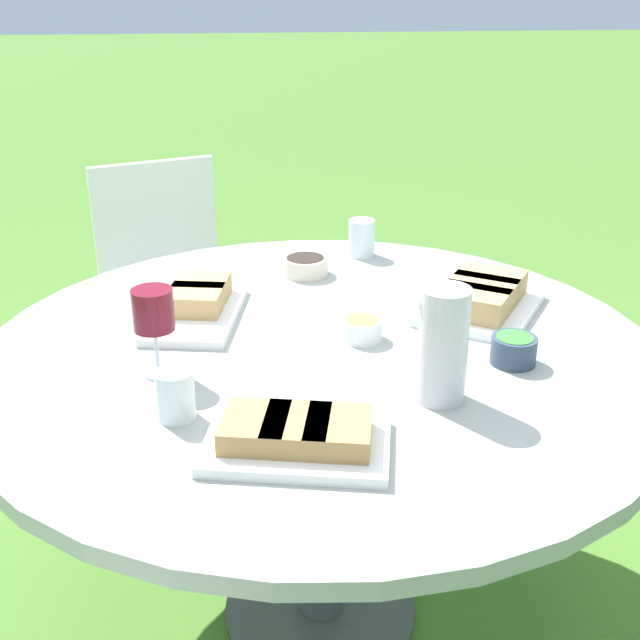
# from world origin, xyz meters

# --- Properties ---
(ground_plane) EXTENTS (40.00, 40.00, 0.00)m
(ground_plane) POSITION_xyz_m (0.00, 0.00, 0.00)
(ground_plane) COLOR #4C7A2D
(dining_table) EXTENTS (1.47, 1.47, 0.75)m
(dining_table) POSITION_xyz_m (0.00, 0.00, 0.66)
(dining_table) COLOR #4C4C51
(dining_table) RESTS_ON ground_plane
(chair_near_right) EXTENTS (0.56, 0.54, 0.89)m
(chair_near_right) POSITION_xyz_m (0.41, -1.14, 0.52)
(chair_near_right) COLOR white
(chair_near_right) RESTS_ON ground_plane
(water_pitcher) EXTENTS (0.10, 0.09, 0.22)m
(water_pitcher) POSITION_xyz_m (-0.20, 0.26, 0.86)
(water_pitcher) COLOR silver
(water_pitcher) RESTS_ON dining_table
(wine_glass) EXTENTS (0.08, 0.08, 0.18)m
(wine_glass) POSITION_xyz_m (0.34, 0.10, 0.89)
(wine_glass) COLOR silver
(wine_glass) RESTS_ON dining_table
(platter_bread_main) EXTENTS (0.25, 0.37, 0.07)m
(platter_bread_main) POSITION_xyz_m (0.27, -0.20, 0.78)
(platter_bread_main) COLOR white
(platter_bread_main) RESTS_ON dining_table
(platter_charcuterie) EXTENTS (0.35, 0.26, 0.06)m
(platter_charcuterie) POSITION_xyz_m (0.08, 0.41, 0.78)
(platter_charcuterie) COLOR white
(platter_charcuterie) RESTS_ON dining_table
(platter_sandwich_side) EXTENTS (0.37, 0.40, 0.08)m
(platter_sandwich_side) POSITION_xyz_m (-0.40, -0.14, 0.79)
(platter_sandwich_side) COLOR white
(platter_sandwich_side) RESTS_ON dining_table
(bowl_fries) EXTENTS (0.09, 0.09, 0.05)m
(bowl_fries) POSITION_xyz_m (-0.09, -0.02, 0.78)
(bowl_fries) COLOR white
(bowl_fries) RESTS_ON dining_table
(bowl_salad) EXTENTS (0.09, 0.09, 0.06)m
(bowl_salad) POSITION_xyz_m (-0.39, 0.13, 0.78)
(bowl_salad) COLOR #334256
(bowl_salad) RESTS_ON dining_table
(bowl_olives) EXTENTS (0.12, 0.12, 0.05)m
(bowl_olives) POSITION_xyz_m (-0.01, -0.44, 0.78)
(bowl_olives) COLOR beige
(bowl_olives) RESTS_ON dining_table
(cup_water_near) EXTENTS (0.07, 0.07, 0.09)m
(cup_water_near) POSITION_xyz_m (0.29, 0.27, 0.80)
(cup_water_near) COLOR silver
(cup_water_near) RESTS_ON dining_table
(cup_water_far) EXTENTS (0.07, 0.07, 0.10)m
(cup_water_far) POSITION_xyz_m (-0.18, -0.58, 0.80)
(cup_water_far) COLOR silver
(cup_water_far) RESTS_ON dining_table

